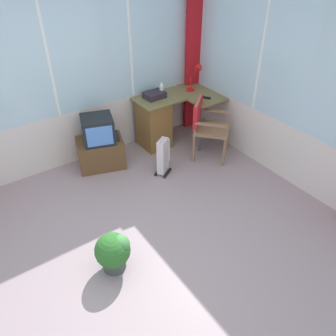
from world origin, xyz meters
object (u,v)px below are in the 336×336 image
(spray_bottle, at_px, (162,89))
(space_heater, at_px, (164,156))
(paper_tray, at_px, (154,95))
(wooden_armchair, at_px, (204,121))
(tv_on_stand, at_px, (100,145))
(tv_remote, at_px, (206,98))
(potted_plant, at_px, (114,251))
(desk_lamp, at_px, (197,73))
(desk, at_px, (157,121))

(spray_bottle, height_order, space_heater, spray_bottle)
(paper_tray, relative_size, wooden_armchair, 0.34)
(spray_bottle, relative_size, wooden_armchair, 0.24)
(tv_on_stand, relative_size, space_heater, 1.44)
(tv_remote, bearing_deg, wooden_armchair, -165.20)
(spray_bottle, bearing_deg, potted_plant, -134.74)
(tv_remote, xyz_separation_m, tv_on_stand, (-1.62, 0.34, -0.43))
(desk_lamp, distance_m, potted_plant, 3.05)
(desk_lamp, relative_size, tv_remote, 2.75)
(desk, xyz_separation_m, spray_bottle, (0.15, 0.08, 0.45))
(desk, bearing_deg, tv_on_stand, -177.85)
(desk, bearing_deg, tv_remote, -30.60)
(desk, height_order, potted_plant, desk)
(potted_plant, bearing_deg, desk, 46.50)
(spray_bottle, xyz_separation_m, tv_on_stand, (-1.13, -0.12, -0.52))
(wooden_armchair, bearing_deg, desk, 121.41)
(desk_lamp, bearing_deg, tv_remote, -102.77)
(desk, relative_size, wooden_armchair, 1.35)
(potted_plant, bearing_deg, spray_bottle, 45.26)
(spray_bottle, relative_size, potted_plant, 0.50)
(tv_on_stand, relative_size, potted_plant, 1.79)
(desk, bearing_deg, space_heater, -116.57)
(desk, height_order, space_heater, desk)
(desk, xyz_separation_m, tv_remote, (0.64, -0.38, 0.36))
(space_heater, bearing_deg, spray_bottle, 57.11)
(desk, height_order, tv_on_stand, tv_on_stand)
(paper_tray, relative_size, space_heater, 0.56)
(desk, distance_m, desk_lamp, 0.95)
(space_heater, bearing_deg, wooden_armchair, 3.43)
(space_heater, relative_size, potted_plant, 1.25)
(desk, relative_size, potted_plant, 2.78)
(potted_plant, bearing_deg, paper_tray, 47.36)
(tv_remote, height_order, space_heater, tv_remote)
(potted_plant, bearing_deg, tv_on_stand, 67.98)
(tv_remote, bearing_deg, potted_plant, 177.48)
(tv_remote, height_order, paper_tray, paper_tray)
(tv_remote, relative_size, spray_bottle, 0.69)
(desk, xyz_separation_m, tv_on_stand, (-0.98, -0.04, -0.07))
(wooden_armchair, height_order, potted_plant, wooden_armchair)
(spray_bottle, relative_size, space_heater, 0.40)
(wooden_armchair, xyz_separation_m, tv_on_stand, (-1.38, 0.61, -0.23))
(desk_lamp, relative_size, wooden_armchair, 0.47)
(tv_on_stand, bearing_deg, desk, 2.15)
(desk, bearing_deg, wooden_armchair, -58.59)
(desk_lamp, distance_m, tv_remote, 0.42)
(tv_remote, height_order, wooden_armchair, wooden_armchair)
(desk, bearing_deg, spray_bottle, 27.47)
(wooden_armchair, bearing_deg, space_heater, -176.57)
(paper_tray, distance_m, wooden_armchair, 0.85)
(desk, distance_m, spray_bottle, 0.49)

